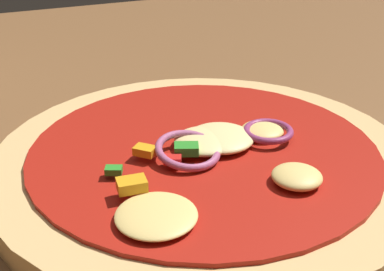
% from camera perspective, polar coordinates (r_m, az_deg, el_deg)
% --- Properties ---
extents(dining_table, '(1.34, 1.08, 0.04)m').
position_cam_1_polar(dining_table, '(0.38, 7.39, -5.21)').
color(dining_table, brown).
rests_on(dining_table, ground).
extents(pizza, '(0.28, 0.28, 0.03)m').
position_cam_1_polar(pizza, '(0.35, 1.41, -2.84)').
color(pizza, tan).
rests_on(pizza, dining_table).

